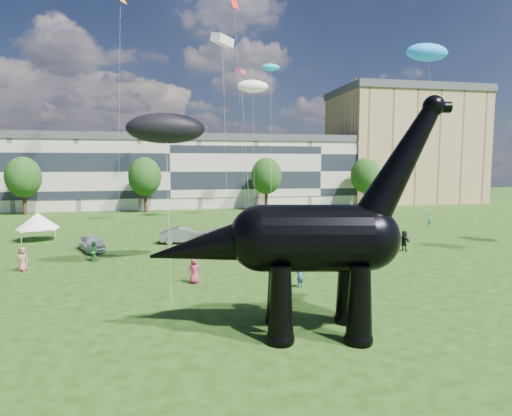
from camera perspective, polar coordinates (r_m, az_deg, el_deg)
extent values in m
plane|color=#16330C|center=(20.90, 11.61, -15.87)|extent=(220.00, 220.00, 0.00)
cube|color=beige|center=(79.91, -11.35, 4.47)|extent=(78.00, 11.00, 12.00)
cube|color=tan|center=(95.65, 18.99, 7.46)|extent=(28.00, 18.00, 22.00)
cylinder|color=#382314|center=(74.59, -28.46, 0.41)|extent=(0.56, 0.56, 3.20)
ellipsoid|color=#14380F|center=(74.36, -28.64, 4.03)|extent=(5.20, 5.20, 6.24)
cylinder|color=#382314|center=(71.29, -14.53, 0.71)|extent=(0.56, 0.56, 3.20)
ellipsoid|color=#14380F|center=(71.04, -14.62, 4.50)|extent=(5.20, 5.20, 6.24)
cylinder|color=#382314|center=(72.85, 1.38, 1.00)|extent=(0.56, 0.56, 3.20)
ellipsoid|color=#14380F|center=(72.61, 1.39, 4.71)|extent=(5.20, 5.20, 6.24)
cylinder|color=#382314|center=(78.69, 14.29, 1.18)|extent=(0.56, 0.56, 3.20)
ellipsoid|color=#14380F|center=(78.47, 14.37, 4.61)|extent=(5.20, 5.20, 6.24)
cone|color=black|center=(18.78, 3.31, -12.80)|extent=(1.37, 1.37, 3.37)
sphere|color=black|center=(19.31, 3.29, -16.98)|extent=(1.24, 1.24, 1.24)
cone|color=black|center=(21.14, 2.97, -10.67)|extent=(1.37, 1.37, 3.37)
sphere|color=black|center=(21.61, 2.95, -14.45)|extent=(1.24, 1.24, 1.24)
cone|color=black|center=(19.25, 13.64, -12.50)|extent=(1.37, 1.37, 3.37)
sphere|color=black|center=(19.76, 13.53, -16.59)|extent=(1.24, 1.24, 1.24)
cone|color=black|center=(21.55, 12.12, -10.47)|extent=(1.37, 1.37, 3.37)
sphere|color=black|center=(22.01, 12.04, -14.18)|extent=(1.24, 1.24, 1.24)
cylinder|color=black|center=(19.46, 7.82, -3.99)|extent=(5.23, 3.91, 3.04)
sphere|color=black|center=(19.30, 0.83, -4.02)|extent=(3.04, 3.04, 3.04)
sphere|color=black|center=(19.90, 14.59, -3.91)|extent=(2.92, 2.92, 2.92)
cone|color=black|center=(20.02, 18.66, 5.40)|extent=(4.49, 2.49, 5.95)
sphere|color=black|center=(20.64, 22.61, 12.45)|extent=(0.94, 0.94, 0.94)
cylinder|color=black|center=(20.76, 23.48, 12.22)|extent=(0.87, 0.64, 0.49)
cone|color=black|center=(19.49, -6.03, -5.08)|extent=(6.30, 3.50, 3.30)
imported|color=silver|center=(40.94, -21.06, -4.39)|extent=(3.22, 4.52, 1.43)
imported|color=gray|center=(42.65, -9.51, -3.60)|extent=(4.80, 1.91, 1.55)
imported|color=silver|center=(41.46, -2.99, -3.73)|extent=(6.57, 4.83, 1.66)
imported|color=#595960|center=(47.08, 10.58, -2.73)|extent=(2.97, 5.70, 1.58)
cube|color=white|center=(50.84, 5.30, -1.78)|extent=(2.98, 2.98, 0.11)
cone|color=white|center=(50.75, 5.31, -0.96)|extent=(3.77, 3.77, 1.37)
cylinder|color=#999999|center=(49.43, 4.12, -2.57)|extent=(0.05, 0.05, 1.01)
cylinder|color=#999999|center=(49.94, 7.02, -2.52)|extent=(0.05, 0.05, 1.01)
cylinder|color=#999999|center=(51.93, 3.63, -2.17)|extent=(0.05, 0.05, 1.01)
cylinder|color=#999999|center=(52.41, 6.40, -2.12)|extent=(0.05, 0.05, 1.01)
cube|color=silver|center=(58.08, 15.07, -0.86)|extent=(3.83, 3.83, 0.13)
cone|color=silver|center=(57.99, 15.09, -0.04)|extent=(4.85, 4.85, 1.57)
cylinder|color=#999999|center=(56.10, 14.89, -1.68)|extent=(0.06, 0.06, 1.15)
cylinder|color=#999999|center=(58.03, 17.09, -1.50)|extent=(0.06, 0.06, 1.15)
cylinder|color=#999999|center=(58.34, 13.02, -1.36)|extent=(0.06, 0.06, 1.15)
cylinder|color=#999999|center=(60.20, 15.21, -1.19)|extent=(0.06, 0.06, 1.15)
cube|color=white|center=(48.73, -27.05, -2.51)|extent=(4.00, 4.00, 0.13)
cone|color=white|center=(48.63, -27.10, -1.51)|extent=(5.07, 5.07, 1.61)
cylinder|color=#999999|center=(47.35, -28.83, -3.54)|extent=(0.06, 0.06, 1.18)
cylinder|color=#999999|center=(47.35, -25.18, -3.37)|extent=(0.06, 0.06, 1.18)
cylinder|color=#999999|center=(50.33, -28.75, -3.03)|extent=(0.06, 0.06, 1.18)
cylinder|color=#999999|center=(50.33, -25.32, -2.87)|extent=(0.06, 0.06, 1.18)
imported|color=olive|center=(37.92, 15.92, -4.86)|extent=(1.19, 0.89, 1.63)
imported|color=#452C63|center=(47.24, -0.70, -2.50)|extent=(1.05, 0.51, 1.74)
imported|color=teal|center=(58.04, 22.10, -1.46)|extent=(0.68, 0.63, 1.56)
imported|color=#A82A4F|center=(28.28, -8.25, -8.26)|extent=(0.82, 0.54, 1.68)
imported|color=#2D7133|center=(36.52, -20.83, -5.41)|extent=(1.01, 0.95, 1.64)
imported|color=#285595|center=(27.28, 5.86, -8.85)|extent=(0.69, 0.66, 1.59)
imported|color=black|center=(40.42, 19.13, -4.14)|extent=(0.87, 1.80, 1.86)
imported|color=#AE6857|center=(35.28, -28.72, -6.03)|extent=(0.94, 0.68, 1.77)
cube|color=silver|center=(55.58, -4.50, 21.41)|extent=(3.16, 3.43, 1.23)
ellipsoid|color=#157BE2|center=(59.70, 21.85, 18.71)|extent=(5.69, 5.54, 2.14)
cube|color=#E03E6E|center=(51.21, -2.06, 17.77)|extent=(1.50, 1.72, 0.64)
ellipsoid|color=black|center=(31.58, -11.92, 10.35)|extent=(5.44, 5.87, 2.16)
ellipsoid|color=#0D9EC9|center=(64.88, 1.97, 18.23)|extent=(2.43, 2.83, 1.02)
plane|color=red|center=(67.26, -2.93, 25.85)|extent=(1.95, 2.05, 2.12)
ellipsoid|color=white|center=(59.43, -0.43, 15.91)|extent=(4.30, 4.37, 1.65)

